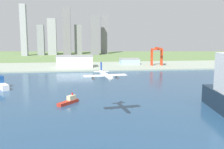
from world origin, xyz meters
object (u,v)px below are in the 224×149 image
object	(u,v)px
airplane_landing	(106,75)
tugboat_small	(69,101)
port_crane_red	(157,52)
warehouse_annex	(129,61)
ferry_boat	(1,84)
warehouse_main	(75,61)

from	to	relation	value
airplane_landing	tugboat_small	distance (m)	62.32
port_crane_red	warehouse_annex	distance (m)	62.18
ferry_boat	warehouse_annex	world-z (taller)	ferry_boat
warehouse_main	warehouse_annex	bearing A→B (deg)	17.77
ferry_boat	warehouse_main	distance (m)	197.18
ferry_boat	warehouse_main	xyz separation A→B (m)	(83.56, 178.42, 7.97)
airplane_landing	ferry_boat	distance (m)	170.26
warehouse_main	warehouse_annex	xyz separation A→B (m)	(113.25, 36.29, -5.06)
warehouse_main	ferry_boat	bearing A→B (deg)	-115.09
tugboat_small	warehouse_main	bearing A→B (deg)	89.73
port_crane_red	warehouse_annex	xyz separation A→B (m)	(-49.74, 31.32, -20.28)
warehouse_main	warehouse_annex	distance (m)	119.03
tugboat_small	ferry_boat	distance (m)	114.67
tugboat_small	ferry_boat	bearing A→B (deg)	135.91
port_crane_red	warehouse_main	size ratio (longest dim) A/B	0.57
airplane_landing	ferry_boat	world-z (taller)	airplane_landing
tugboat_small	warehouse_main	size ratio (longest dim) A/B	0.31
warehouse_main	warehouse_annex	world-z (taller)	warehouse_main
airplane_landing	tugboat_small	xyz separation A→B (m)	(-29.36, 45.69, -30.57)
port_crane_red	warehouse_annex	size ratio (longest dim) A/B	0.98
port_crane_red	warehouse_annex	bearing A→B (deg)	147.80
airplane_landing	port_crane_red	world-z (taller)	airplane_landing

